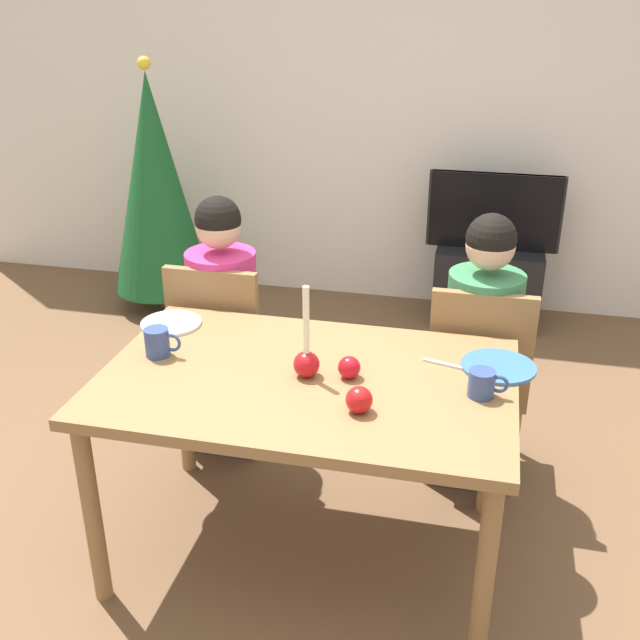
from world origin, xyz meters
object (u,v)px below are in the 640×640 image
object	(u,v)px
dining_table	(307,397)
tv_stand	(487,285)
chair_left	(223,345)
apple_near_candle	(349,367)
chair_right	(478,373)
apple_by_left_plate	(359,400)
candle_centerpiece	(307,359)
plate_left	(171,323)
tv	(494,211)
plate_right	(498,366)
mug_left	(158,342)
person_right_child	(480,356)
person_left_child	(224,330)
mug_right	(483,384)
christmas_tree	(155,185)

from	to	relation	value
dining_table	tv_stand	size ratio (longest dim) A/B	2.19
chair_left	apple_near_candle	distance (m)	0.94
chair_right	apple_near_candle	xyz separation A→B (m)	(-0.43, -0.58, 0.28)
chair_right	apple_by_left_plate	world-z (taller)	chair_right
candle_centerpiece	plate_left	world-z (taller)	candle_centerpiece
tv_stand	tv	bearing A→B (deg)	90.00
tv	apple_near_candle	size ratio (longest dim) A/B	10.25
plate_left	apple_near_candle	distance (m)	0.80
apple_near_candle	candle_centerpiece	bearing A→B (deg)	-169.61
tv_stand	plate_left	xyz separation A→B (m)	(-1.19, -2.02, 0.52)
plate_right	plate_left	bearing A→B (deg)	176.56
tv	apple_by_left_plate	size ratio (longest dim) A/B	9.24
tv_stand	plate_left	size ratio (longest dim) A/B	2.73
mug_left	apple_near_candle	bearing A→B (deg)	-0.53
person_right_child	apple_near_candle	xyz separation A→B (m)	(-0.43, -0.62, 0.22)
person_left_child	tv	bearing A→B (deg)	56.17
person_left_child	plate_right	size ratio (longest dim) A/B	4.54
plate_left	mug_right	size ratio (longest dim) A/B	1.82
mug_right	apple_by_left_plate	size ratio (longest dim) A/B	1.51
dining_table	chair_right	size ratio (longest dim) A/B	1.56
tv	candle_centerpiece	bearing A→B (deg)	-104.05
tv_stand	candle_centerpiece	size ratio (longest dim) A/B	1.95
chair_left	person_right_child	xyz separation A→B (m)	(1.10, 0.03, 0.06)
candle_centerpiece	tv_stand	bearing A→B (deg)	75.94
dining_table	plate_left	distance (m)	0.68
candle_centerpiece	plate_left	distance (m)	0.68
person_left_child	apple_by_left_plate	distance (m)	1.14
tv_stand	mug_right	bearing A→B (deg)	-89.92
dining_table	apple_near_candle	bearing A→B (deg)	9.04
tv_stand	mug_right	world-z (taller)	mug_right
dining_table	mug_right	size ratio (longest dim) A/B	10.85
chair_left	plate_left	world-z (taller)	chair_left
tv_stand	apple_near_candle	size ratio (longest dim) A/B	8.30
chair_right	tv	world-z (taller)	tv
mug_right	dining_table	bearing A→B (deg)	-179.97
chair_left	person_left_child	size ratio (longest dim) A/B	0.77
tv_stand	dining_table	bearing A→B (deg)	-104.12
candle_centerpiece	apple_near_candle	distance (m)	0.15
person_left_child	mug_right	size ratio (longest dim) A/B	9.08
plate_left	mug_right	xyz separation A→B (m)	(1.20, -0.28, 0.04)
person_left_child	person_right_child	xyz separation A→B (m)	(1.10, 0.00, 0.00)
person_right_child	christmas_tree	xyz separation A→B (m)	(-2.05, 1.41, 0.25)
tv	apple_near_candle	bearing A→B (deg)	-100.84
chair_right	apple_near_candle	bearing A→B (deg)	-126.03
tv_stand	mug_left	distance (m)	2.60
person_right_child	plate_right	bearing A→B (deg)	-81.56
dining_table	person_left_child	size ratio (longest dim) A/B	1.19
candle_centerpiece	apple_by_left_plate	world-z (taller)	candle_centerpiece
chair_left	christmas_tree	xyz separation A→B (m)	(-0.95, 1.44, 0.30)
tv	mug_left	world-z (taller)	tv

